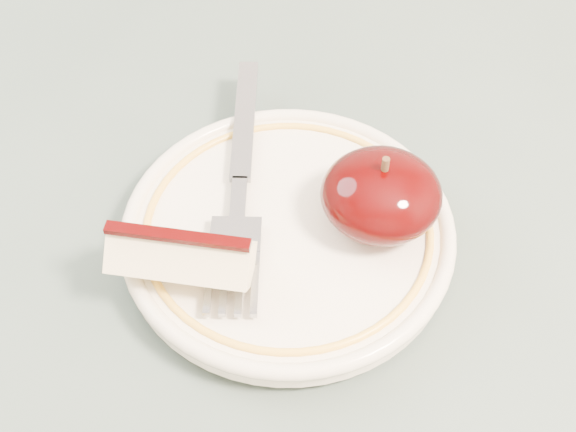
# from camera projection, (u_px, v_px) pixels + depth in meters

# --- Properties ---
(table) EXTENTS (0.90, 0.90, 0.75)m
(table) POSITION_uv_depth(u_px,v_px,m) (129.00, 314.00, 0.52)
(table) COLOR brown
(table) RESTS_ON ground
(plate) EXTENTS (0.18, 0.18, 0.02)m
(plate) POSITION_uv_depth(u_px,v_px,m) (288.00, 232.00, 0.44)
(plate) COLOR #EEE5C8
(plate) RESTS_ON table
(apple_half) EXTENTS (0.06, 0.06, 0.05)m
(apple_half) POSITION_uv_depth(u_px,v_px,m) (381.00, 195.00, 0.42)
(apple_half) COLOR black
(apple_half) RESTS_ON plate
(apple_wedge) EXTENTS (0.08, 0.04, 0.03)m
(apple_wedge) POSITION_uv_depth(u_px,v_px,m) (181.00, 256.00, 0.40)
(apple_wedge) COLOR beige
(apple_wedge) RESTS_ON plate
(fork) EXTENTS (0.03, 0.19, 0.00)m
(fork) POSITION_uv_depth(u_px,v_px,m) (240.00, 181.00, 0.45)
(fork) COLOR gray
(fork) RESTS_ON plate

